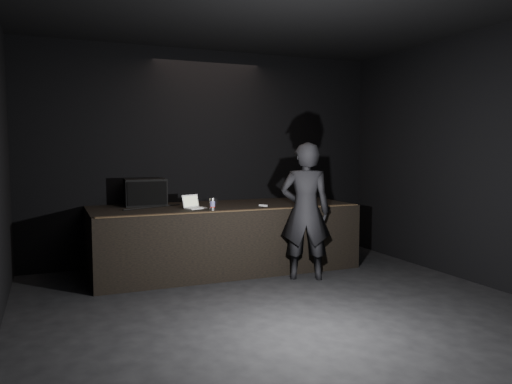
{
  "coord_description": "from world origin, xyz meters",
  "views": [
    {
      "loc": [
        -2.47,
        -4.54,
        1.88
      ],
      "look_at": [
        0.37,
        2.3,
        1.23
      ],
      "focal_mm": 35.0,
      "sensor_mm": 36.0,
      "label": 1
    }
  ],
  "objects_px": {
    "beer_can": "(212,204)",
    "person": "(305,211)",
    "stage_riser": "(223,237)",
    "laptop": "(193,205)",
    "stage_monitor": "(145,192)"
  },
  "relations": [
    {
      "from": "beer_can",
      "to": "person",
      "type": "height_order",
      "value": "person"
    },
    {
      "from": "stage_riser",
      "to": "laptop",
      "type": "height_order",
      "value": "laptop"
    },
    {
      "from": "stage_monitor",
      "to": "person",
      "type": "distance_m",
      "value": 2.49
    },
    {
      "from": "laptop",
      "to": "stage_riser",
      "type": "bearing_deg",
      "value": -1.81
    },
    {
      "from": "stage_riser",
      "to": "beer_can",
      "type": "bearing_deg",
      "value": -122.81
    },
    {
      "from": "laptop",
      "to": "person",
      "type": "xyz_separation_m",
      "value": [
        1.43,
        -0.81,
        -0.07
      ]
    },
    {
      "from": "laptop",
      "to": "person",
      "type": "height_order",
      "value": "person"
    },
    {
      "from": "person",
      "to": "stage_monitor",
      "type": "bearing_deg",
      "value": -11.05
    },
    {
      "from": "person",
      "to": "laptop",
      "type": "bearing_deg",
      "value": -5.2
    },
    {
      "from": "stage_riser",
      "to": "laptop",
      "type": "relative_size",
      "value": 11.23
    },
    {
      "from": "stage_riser",
      "to": "stage_monitor",
      "type": "relative_size",
      "value": 6.21
    },
    {
      "from": "stage_monitor",
      "to": "laptop",
      "type": "height_order",
      "value": "stage_monitor"
    },
    {
      "from": "stage_riser",
      "to": "person",
      "type": "xyz_separation_m",
      "value": [
        0.91,
        -1.0,
        0.48
      ]
    },
    {
      "from": "beer_can",
      "to": "stage_monitor",
      "type": "bearing_deg",
      "value": 128.73
    },
    {
      "from": "laptop",
      "to": "beer_can",
      "type": "bearing_deg",
      "value": -82.81
    }
  ]
}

